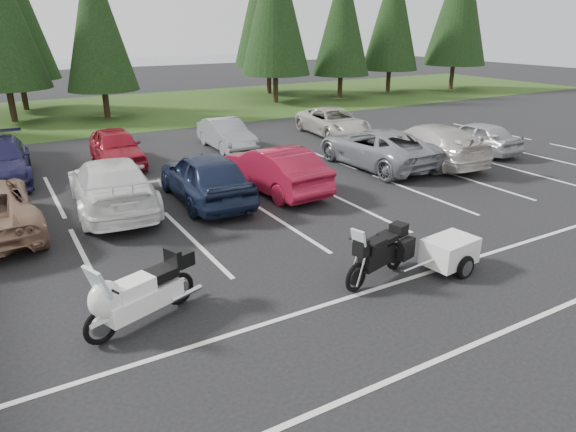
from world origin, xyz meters
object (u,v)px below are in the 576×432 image
Objects in this scene: car_near_6 at (376,147)px; car_near_5 at (275,169)px; car_near_7 at (427,144)px; car_far_4 at (333,122)px; touring_motorcycle at (141,287)px; car_near_8 at (476,137)px; cargo_trailer at (449,254)px; car_far_2 at (116,147)px; car_near_4 at (205,177)px; adventure_motorcycle at (378,250)px; car_far_3 at (226,134)px; car_near_3 at (112,185)px.

car_near_5 is at bearing 7.94° from car_near_6.
car_near_5 is 0.85× the size of car_near_7.
car_far_4 is 1.79× the size of touring_motorcycle.
touring_motorcycle is at bearing 20.36° from car_near_8.
car_far_2 is at bearing 101.32° from cargo_trailer.
car_near_7 reaches higher than touring_motorcycle.
car_near_7 is 6.50m from car_far_4.
car_near_8 is 17.81m from touring_motorcycle.
car_near_6 is at bearing 54.26° from cargo_trailer.
car_near_5 is at bearing 179.16° from car_near_4.
adventure_motorcycle is (2.65, -13.10, -0.01)m from car_far_2.
touring_motorcycle is at bearing 161.94° from cargo_trailer.
car_near_4 reaches higher than car_near_5.
cargo_trailer is (-0.57, -13.94, -0.27)m from car_far_3.
adventure_motorcycle is (-1.76, 0.48, 0.32)m from cargo_trailer.
touring_motorcycle is (-7.32, -12.59, 0.09)m from car_far_3.
car_near_3 is 1.14× the size of car_near_4.
car_near_5 is at bearing 23.62° from touring_motorcycle.
car_far_2 is (1.36, 5.38, -0.07)m from car_near_3.
car_far_2 is at bearing 58.69° from touring_motorcycle.
car_near_6 is 13.17m from touring_motorcycle.
car_near_3 is 1.01× the size of car_near_6.
car_near_6 is 3.14× the size of cargo_trailer.
car_far_4 is at bearing 58.28° from cargo_trailer.
car_far_3 is 13.66m from adventure_motorcycle.
car_near_4 is 12.87m from car_near_8.
car_near_6 is 2.30× the size of adventure_motorcycle.
car_far_3 is at bearing -103.40° from car_near_5.
car_far_2 is 12.44m from touring_motorcycle.
car_near_3 is at bearing -11.49° from car_near_4.
car_near_4 is 7.37m from car_far_3.
car_far_2 is 1.58× the size of touring_motorcycle.
car_near_6 reaches higher than car_far_4.
car_far_4 is 2.81× the size of cargo_trailer.
car_near_7 is 14.74m from touring_motorcycle.
car_near_8 is at bearing -56.34° from car_far_4.
car_near_5 is 0.86× the size of car_near_6.
car_near_3 reaches higher than car_far_4.
car_near_4 is 0.99× the size of car_far_4.
car_far_3 is at bearing -133.15° from car_near_3.
touring_motorcycle is (-3.74, -6.14, -0.07)m from car_near_4.
car_near_6 is 2.01× the size of touring_motorcycle.
car_near_6 is at bearing -54.07° from car_far_3.
car_far_3 is (-9.29, 6.16, -0.02)m from car_near_8.
car_near_7 is at bearing 24.59° from adventure_motorcycle.
car_near_3 is 12.44m from car_near_7.
car_far_2 is 13.36m from adventure_motorcycle.
car_near_4 is 1.19× the size of car_far_3.
cargo_trailer is (5.77, -8.19, -0.40)m from car_near_3.
car_far_3 is 13.96m from cargo_trailer.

